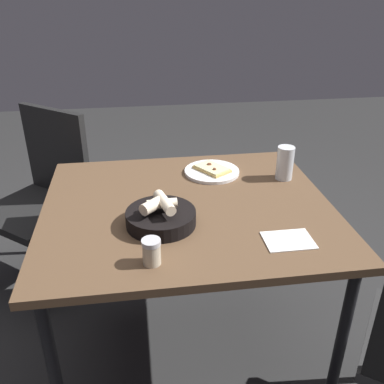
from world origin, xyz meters
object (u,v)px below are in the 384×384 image
Objects in this scene: pepper_shaker at (152,253)px; beer_glass at (285,165)px; dining_table at (188,219)px; bread_basket at (161,216)px; chair_far at (45,189)px; pizza_plate at (212,171)px.

beer_glass is at bearing 41.27° from pepper_shaker.
dining_table is 0.49m from beer_glass.
bread_basket is at bearing -129.94° from dining_table.
pepper_shaker reaches higher than dining_table.
chair_far is at bearing 135.69° from dining_table.
dining_table is at bearing 65.99° from pepper_shaker.
beer_glass is (0.55, 0.30, 0.03)m from bread_basket.
chair_far is (-0.55, 0.78, -0.24)m from bread_basket.
bread_basket is at bearing -151.01° from beer_glass.
dining_table is 0.20m from bread_basket.
chair_far is (-0.51, 0.99, -0.25)m from pepper_shaker.
beer_glass reaches higher than pizza_plate.
dining_table is 7.62× the size of beer_glass.
pizza_plate is 1.68× the size of beer_glass.
pizza_plate is at bearing 161.90° from beer_glass.
chair_far reaches higher than beer_glass.
pizza_plate reaches higher than dining_table.
bread_basket is (-0.25, -0.40, 0.02)m from pizza_plate.
beer_glass is (0.29, -0.10, 0.05)m from pizza_plate.
chair_far reaches higher than dining_table.
pizza_plate is at bearing 61.85° from dining_table.
beer_glass is 1.72× the size of pepper_shaker.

